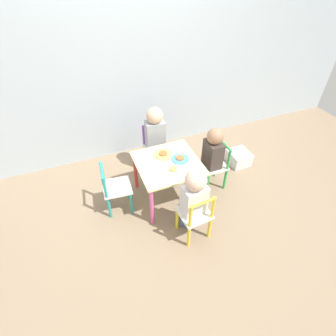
{
  "coord_description": "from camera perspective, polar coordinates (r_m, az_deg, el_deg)",
  "views": [
    {
      "loc": [
        -0.7,
        -1.76,
        2.04
      ],
      "look_at": [
        0.0,
        0.0,
        0.4
      ],
      "focal_mm": 28.0,
      "sensor_mm": 36.0,
      "label": 1
    }
  ],
  "objects": [
    {
      "name": "chair_purple",
      "position": [
        3.0,
        -2.84,
        4.36
      ],
      "size": [
        0.28,
        0.28,
        0.52
      ],
      "rotation": [
        0.0,
        0.0,
        -0.09
      ],
      "color": "silver",
      "rests_on": "ground_plane"
    },
    {
      "name": "plate_right",
      "position": [
        2.5,
        2.65,
        2.05
      ],
      "size": [
        0.17,
        0.17,
        0.03
      ],
      "color": "#4C9EE0",
      "rests_on": "kids_table"
    },
    {
      "name": "house_wall",
      "position": [
        2.92,
        -7.87,
        25.89
      ],
      "size": [
        6.0,
        0.06,
        2.6
      ],
      "color": "#B2C1CC",
      "rests_on": "ground_plane"
    },
    {
      "name": "chair_green",
      "position": [
        2.79,
        10.14,
        0.44
      ],
      "size": [
        0.26,
        0.26,
        0.52
      ],
      "rotation": [
        0.0,
        0.0,
        -1.58
      ],
      "color": "silver",
      "rests_on": "ground_plane"
    },
    {
      "name": "child_front",
      "position": [
        2.18,
        5.52,
        -6.03
      ],
      "size": [
        0.21,
        0.23,
        0.73
      ],
      "rotation": [
        0.0,
        0.0,
        -3.06
      ],
      "color": "#4C608E",
      "rests_on": "ground_plane"
    },
    {
      "name": "chair_yellow",
      "position": [
        2.3,
        5.98,
        -10.37
      ],
      "size": [
        0.28,
        0.28,
        0.52
      ],
      "rotation": [
        0.0,
        0.0,
        -3.06
      ],
      "color": "silver",
      "rests_on": "ground_plane"
    },
    {
      "name": "ground_plane",
      "position": [
        2.79,
        -0.0,
        -6.14
      ],
      "size": [
        6.0,
        6.0,
        0.0
      ],
      "primitive_type": "plane",
      "color": "#8C755B"
    },
    {
      "name": "kids_table",
      "position": [
        2.51,
        -0.0,
        0.03
      ],
      "size": [
        0.59,
        0.59,
        0.46
      ],
      "color": "beige",
      "rests_on": "ground_plane"
    },
    {
      "name": "storage_bin",
      "position": [
        3.26,
        15.15,
        2.18
      ],
      "size": [
        0.23,
        0.25,
        0.15
      ],
      "color": "silver",
      "rests_on": "ground_plane"
    },
    {
      "name": "plate_front",
      "position": [
        2.38,
        1.11,
        -0.4
      ],
      "size": [
        0.16,
        0.16,
        0.03
      ],
      "color": "white",
      "rests_on": "kids_table"
    },
    {
      "name": "chair_teal",
      "position": [
        2.55,
        -11.48,
        -4.51
      ],
      "size": [
        0.28,
        0.28,
        0.52
      ],
      "rotation": [
        0.0,
        0.0,
        1.48
      ],
      "color": "silver",
      "rests_on": "ground_plane"
    },
    {
      "name": "child_right",
      "position": [
        2.66,
        9.42,
        3.02
      ],
      "size": [
        0.22,
        0.2,
        0.72
      ],
      "rotation": [
        0.0,
        0.0,
        -1.58
      ],
      "color": "#38383D",
      "rests_on": "ground_plane"
    },
    {
      "name": "child_back",
      "position": [
        2.83,
        -2.69,
        7.26
      ],
      "size": [
        0.21,
        0.23,
        0.79
      ],
      "rotation": [
        0.0,
        0.0,
        -0.09
      ],
      "color": "#38383D",
      "rests_on": "ground_plane"
    },
    {
      "name": "plate_back",
      "position": [
        2.55,
        -1.03,
        3.03
      ],
      "size": [
        0.18,
        0.18,
        0.03
      ],
      "color": "#EADB66",
      "rests_on": "kids_table"
    }
  ]
}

